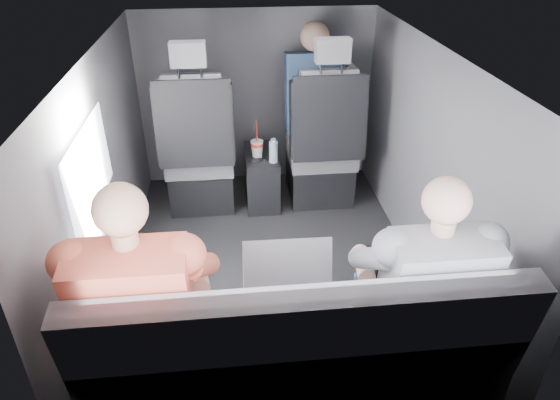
{
  "coord_description": "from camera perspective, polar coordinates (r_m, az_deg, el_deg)",
  "views": [
    {
      "loc": [
        -0.22,
        -2.46,
        1.96
      ],
      "look_at": [
        0.04,
        -0.05,
        0.54
      ],
      "focal_mm": 32.0,
      "sensor_mm": 36.0,
      "label": 1
    }
  ],
  "objects": [
    {
      "name": "floor",
      "position": [
        3.16,
        -0.84,
        -8.05
      ],
      "size": [
        2.6,
        2.6,
        0.0
      ],
      "primitive_type": "plane",
      "color": "black",
      "rests_on": "ground"
    },
    {
      "name": "ceiling",
      "position": [
        2.55,
        -1.07,
        16.48
      ],
      "size": [
        2.6,
        2.6,
        0.0
      ],
      "primitive_type": "plane",
      "rotation": [
        3.14,
        0.0,
        0.0
      ],
      "color": "#B2B2AD",
      "rests_on": "panel_back"
    },
    {
      "name": "panel_left",
      "position": [
        2.86,
        -19.2,
        1.84
      ],
      "size": [
        0.02,
        2.6,
        1.35
      ],
      "primitive_type": "cube",
      "color": "#56565B",
      "rests_on": "floor"
    },
    {
      "name": "panel_right",
      "position": [
        2.99,
        16.51,
        3.61
      ],
      "size": [
        0.02,
        2.6,
        1.35
      ],
      "primitive_type": "cube",
      "color": "#56565B",
      "rests_on": "floor"
    },
    {
      "name": "panel_front",
      "position": [
        3.98,
        -2.7,
        11.51
      ],
      "size": [
        1.8,
        0.02,
        1.35
      ],
      "primitive_type": "cube",
      "color": "#56565B",
      "rests_on": "floor"
    },
    {
      "name": "panel_back",
      "position": [
        1.75,
        3.17,
        -17.11
      ],
      "size": [
        1.8,
        0.02,
        1.35
      ],
      "primitive_type": "cube",
      "color": "#56565B",
      "rests_on": "floor"
    },
    {
      "name": "side_window",
      "position": [
        2.5,
        -20.87,
        3.12
      ],
      "size": [
        0.02,
        0.75,
        0.42
      ],
      "primitive_type": "cube",
      "color": "white",
      "rests_on": "panel_left"
    },
    {
      "name": "seatbelt",
      "position": [
        3.41,
        5.66,
        10.31
      ],
      "size": [
        0.35,
        0.11,
        0.59
      ],
      "primitive_type": "cube",
      "rotation": [
        -0.14,
        0.49,
        0.0
      ],
      "color": "black",
      "rests_on": "front_seat_right"
    },
    {
      "name": "front_seat_left",
      "position": [
        3.66,
        -9.19,
        4.74
      ],
      "size": [
        0.52,
        0.58,
        1.26
      ],
      "color": "black",
      "rests_on": "floor"
    },
    {
      "name": "front_seat_right",
      "position": [
        3.71,
        4.85,
        5.42
      ],
      "size": [
        0.52,
        0.58,
        1.26
      ],
      "color": "black",
      "rests_on": "floor"
    },
    {
      "name": "center_console",
      "position": [
        3.78,
        -2.11,
        2.64
      ],
      "size": [
        0.24,
        0.48,
        0.41
      ],
      "color": "black",
      "rests_on": "floor"
    },
    {
      "name": "rear_bench",
      "position": [
        2.18,
        1.87,
        -19.04
      ],
      "size": [
        1.6,
        0.57,
        0.92
      ],
      "color": "slate",
      "rests_on": "floor"
    },
    {
      "name": "soda_cup",
      "position": [
        3.61,
        -2.63,
        5.93
      ],
      "size": [
        0.09,
        0.09,
        0.28
      ],
      "color": "white",
      "rests_on": "center_console"
    },
    {
      "name": "water_bottle",
      "position": [
        3.53,
        -0.76,
        5.58
      ],
      "size": [
        0.06,
        0.06,
        0.18
      ],
      "color": "#A8CCE4",
      "rests_on": "center_console"
    },
    {
      "name": "laptop_white",
      "position": [
        2.16,
        -13.74,
        -8.62
      ],
      "size": [
        0.4,
        0.41,
        0.26
      ],
      "color": "white",
      "rests_on": "passenger_rear_left"
    },
    {
      "name": "laptop_silver",
      "position": [
        2.15,
        0.57,
        -7.82
      ],
      "size": [
        0.36,
        0.32,
        0.25
      ],
      "color": "#A9A9AE",
      "rests_on": "rear_bench"
    },
    {
      "name": "laptop_black",
      "position": [
        2.24,
        14.8,
        -7.1
      ],
      "size": [
        0.41,
        0.39,
        0.26
      ],
      "color": "black",
      "rests_on": "passenger_rear_right"
    },
    {
      "name": "passenger_rear_left",
      "position": [
        2.04,
        -15.07,
        -11.81
      ],
      "size": [
        0.5,
        0.62,
        1.23
      ],
      "color": "#38383E",
      "rests_on": "rear_bench"
    },
    {
      "name": "passenger_rear_right",
      "position": [
        2.14,
        15.32,
        -9.99
      ],
      "size": [
        0.48,
        0.6,
        1.19
      ],
      "color": "navy",
      "rests_on": "rear_bench"
    },
    {
      "name": "passenger_front_right",
      "position": [
        3.81,
        3.78,
        11.89
      ],
      "size": [
        0.41,
        0.41,
        0.86
      ],
      "color": "navy",
      "rests_on": "front_seat_right"
    }
  ]
}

